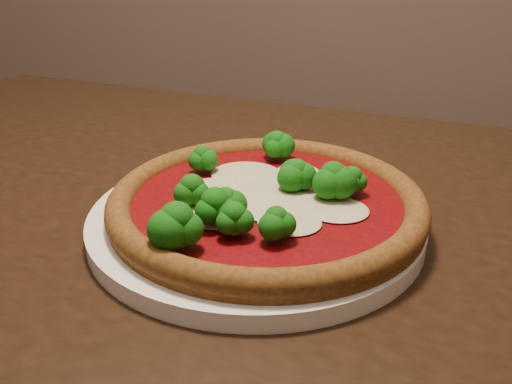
# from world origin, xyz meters

# --- Properties ---
(dining_table) EXTENTS (1.33, 0.95, 0.75)m
(dining_table) POSITION_xyz_m (0.22, 0.19, 0.65)
(dining_table) COLOR black
(dining_table) RESTS_ON floor
(plate) EXTENTS (0.33, 0.33, 0.02)m
(plate) POSITION_xyz_m (0.29, 0.15, 0.76)
(plate) COLOR white
(plate) RESTS_ON dining_table
(pizza) EXTENTS (0.32, 0.32, 0.06)m
(pizza) POSITION_xyz_m (0.30, 0.15, 0.78)
(pizza) COLOR brown
(pizza) RESTS_ON plate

